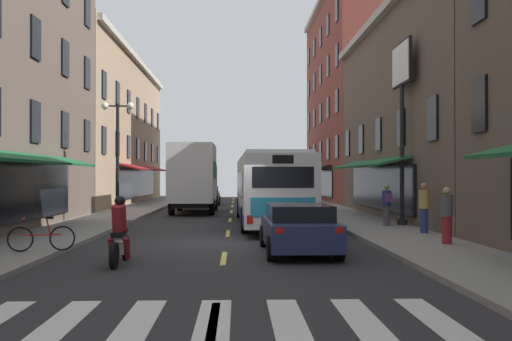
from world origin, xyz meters
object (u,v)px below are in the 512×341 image
(sedan_near, at_px, (207,195))
(box_truck, at_px, (194,179))
(transit_bus, at_px, (269,188))
(sedan_mid, at_px, (298,228))
(pedestrian_near, at_px, (387,204))
(street_lamp_twin, at_px, (118,155))
(bicycle_near, at_px, (42,238))
(billboard_sign, at_px, (402,88))
(motorcycle_rider, at_px, (120,235))
(pedestrian_mid, at_px, (447,215))
(pedestrian_far, at_px, (424,207))

(sedan_near, bearing_deg, box_truck, -91.01)
(transit_bus, distance_m, sedan_mid, 9.46)
(pedestrian_near, height_order, street_lamp_twin, street_lamp_twin)
(sedan_mid, height_order, pedestrian_near, pedestrian_near)
(sedan_near, height_order, bicycle_near, sedan_near)
(transit_bus, bearing_deg, sedan_mid, -88.22)
(billboard_sign, xyz_separation_m, bicycle_near, (-11.87, -7.87, -5.21))
(street_lamp_twin, bearing_deg, motorcycle_rider, -78.13)
(billboard_sign, height_order, street_lamp_twin, billboard_sign)
(transit_bus, bearing_deg, billboard_sign, -20.25)
(box_truck, bearing_deg, billboard_sign, -47.49)
(street_lamp_twin, bearing_deg, sedan_mid, -54.18)
(billboard_sign, distance_m, street_lamp_twin, 12.42)
(transit_bus, distance_m, motorcycle_rider, 12.09)
(pedestrian_near, distance_m, pedestrian_mid, 6.15)
(motorcycle_rider, relative_size, pedestrian_mid, 1.24)
(box_truck, xyz_separation_m, pedestrian_near, (8.42, -10.41, -0.97))
(pedestrian_mid, relative_size, pedestrian_far, 0.95)
(sedan_mid, relative_size, pedestrian_mid, 2.65)
(sedan_near, relative_size, pedestrian_near, 2.79)
(box_truck, distance_m, bicycle_near, 18.13)
(motorcycle_rider, bearing_deg, sedan_mid, 22.66)
(motorcycle_rider, height_order, bicycle_near, motorcycle_rider)
(transit_bus, height_order, pedestrian_near, transit_bus)
(box_truck, distance_m, pedestrian_far, 16.10)
(sedan_mid, bearing_deg, sedan_near, 98.25)
(motorcycle_rider, height_order, pedestrian_near, pedestrian_near)
(transit_bus, xyz_separation_m, street_lamp_twin, (-6.62, 0.17, 1.43))
(sedan_near, bearing_deg, pedestrian_mid, -72.33)
(pedestrian_mid, bearing_deg, sedan_mid, 79.56)
(pedestrian_far, bearing_deg, pedestrian_mid, 107.37)
(billboard_sign, distance_m, pedestrian_mid, 8.11)
(sedan_near, distance_m, sedan_mid, 27.63)
(billboard_sign, height_order, pedestrian_far, billboard_sign)
(box_truck, bearing_deg, pedestrian_mid, -62.54)
(transit_bus, height_order, pedestrian_far, transit_bus)
(pedestrian_far, bearing_deg, box_truck, -31.99)
(motorcycle_rider, xyz_separation_m, pedestrian_far, (9.35, 6.00, 0.34))
(sedan_near, height_order, sedan_mid, sedan_near)
(sedan_mid, bearing_deg, bicycle_near, -176.50)
(box_truck, height_order, sedan_mid, box_truck)
(transit_bus, distance_m, sedan_near, 18.33)
(sedan_near, distance_m, street_lamp_twin, 18.16)
(sedan_near, distance_m, pedestrian_near, 21.93)
(sedan_near, xyz_separation_m, pedestrian_near, (8.24, -20.32, 0.30))
(sedan_mid, bearing_deg, pedestrian_far, 40.37)
(pedestrian_mid, height_order, pedestrian_far, pedestrian_far)
(transit_bus, height_order, sedan_mid, transit_bus)
(sedan_mid, height_order, motorcycle_rider, motorcycle_rider)
(transit_bus, xyz_separation_m, motorcycle_rider, (-4.21, -11.29, -0.90))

